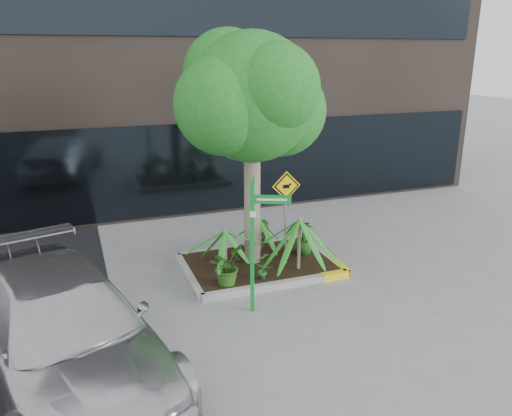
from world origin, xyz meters
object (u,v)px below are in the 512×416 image
object	(u,v)px
street_sign_post	(255,233)
cattle_sign	(286,202)
parked_car	(65,329)
tree	(252,98)

from	to	relation	value
street_sign_post	cattle_sign	size ratio (longest dim) A/B	1.20
parked_car	street_sign_post	distance (m)	3.46
street_sign_post	cattle_sign	bearing A→B (deg)	73.21
tree	cattle_sign	bearing A→B (deg)	-26.03
tree	parked_car	bearing A→B (deg)	-144.80
tree	street_sign_post	distance (m)	2.93
street_sign_post	parked_car	bearing A→B (deg)	-141.87
parked_car	street_sign_post	world-z (taller)	street_sign_post
parked_car	cattle_sign	size ratio (longest dim) A/B	2.58
street_sign_post	cattle_sign	distance (m)	1.99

